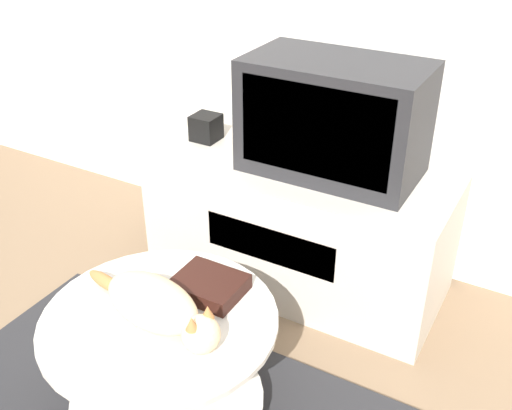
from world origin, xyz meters
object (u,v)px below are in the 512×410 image
at_px(tv, 334,118).
at_px(dvd_box, 209,285).
at_px(cat, 158,306).
at_px(speaker, 206,127).

distance_m(tv, dvd_box, 0.85).
bearing_deg(cat, tv, 94.16).
height_order(speaker, cat, speaker).
bearing_deg(cat, speaker, 126.70).
xyz_separation_m(tv, dvd_box, (-0.06, -0.80, -0.29)).
distance_m(tv, cat, 1.03).
bearing_deg(speaker, dvd_box, -56.05).
relative_size(speaker, dvd_box, 0.54).
relative_size(speaker, cat, 0.21).
bearing_deg(dvd_box, tv, 85.78).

